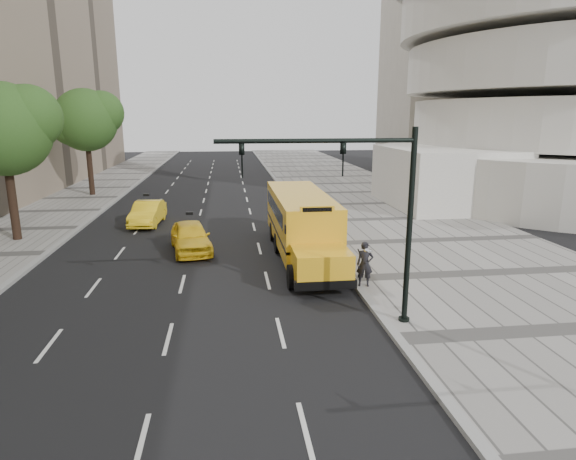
{
  "coord_description": "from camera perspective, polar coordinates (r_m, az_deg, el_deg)",
  "views": [
    {
      "loc": [
        0.97,
        -24.04,
        6.73
      ],
      "look_at": [
        3.5,
        -4.0,
        1.9
      ],
      "focal_mm": 30.0,
      "sensor_mm": 36.0,
      "label": 1
    }
  ],
  "objects": [
    {
      "name": "taxi_near",
      "position": [
        24.71,
        -11.47,
        -0.8
      ],
      "size": [
        2.56,
        4.74,
        1.53
      ],
      "primitive_type": "imported",
      "rotation": [
        0.0,
        0.0,
        0.18
      ],
      "color": "yellow",
      "rests_on": "ground"
    },
    {
      "name": "tree_c",
      "position": [
        43.85,
        -22.75,
        11.98
      ],
      "size": [
        5.74,
        5.1,
        8.89
      ],
      "color": "black",
      "rests_on": "ground"
    },
    {
      "name": "curb_far",
      "position": [
        26.51,
        -26.73,
        -2.57
      ],
      "size": [
        0.3,
        140.0,
        0.15
      ],
      "primitive_type": "cube",
      "color": "gray",
      "rests_on": "ground"
    },
    {
      "name": "pedestrian",
      "position": [
        19.14,
        9.1,
        -4.02
      ],
      "size": [
        0.72,
        0.55,
        1.78
      ],
      "primitive_type": "imported",
      "rotation": [
        0.0,
        0.0,
        -0.21
      ],
      "color": "black",
      "rests_on": "sidewalk_museum"
    },
    {
      "name": "guggenheim",
      "position": [
        51.61,
        28.02,
        19.59
      ],
      "size": [
        33.2,
        42.2,
        35.0
      ],
      "color": "silver",
      "rests_on": "ground"
    },
    {
      "name": "sidewalk_museum",
      "position": [
        27.28,
        16.91,
        -1.27
      ],
      "size": [
        12.0,
        140.0,
        0.15
      ],
      "primitive_type": "cube",
      "color": "gray",
      "rests_on": "ground"
    },
    {
      "name": "curb_museum",
      "position": [
        25.45,
        4.46,
        -1.75
      ],
      "size": [
        0.3,
        140.0,
        0.15
      ],
      "primitive_type": "cube",
      "color": "gray",
      "rests_on": "ground"
    },
    {
      "name": "tree_b",
      "position": [
        29.35,
        -30.55,
        10.33
      ],
      "size": [
        5.45,
        4.84,
        8.45
      ],
      "color": "black",
      "rests_on": "ground"
    },
    {
      "name": "ground",
      "position": [
        24.99,
        -9.16,
        -2.36
      ],
      "size": [
        140.0,
        140.0,
        0.0
      ],
      "primitive_type": "plane",
      "color": "black",
      "rests_on": "ground"
    },
    {
      "name": "taxi_far",
      "position": [
        31.5,
        -16.3,
        1.93
      ],
      "size": [
        1.86,
        4.56,
        1.47
      ],
      "primitive_type": "imported",
      "rotation": [
        0.0,
        0.0,
        -0.07
      ],
      "color": "yellow",
      "rests_on": "ground"
    },
    {
      "name": "school_bus",
      "position": [
        23.59,
        1.57,
        1.29
      ],
      "size": [
        2.96,
        11.56,
        3.19
      ],
      "color": "yellow",
      "rests_on": "ground"
    },
    {
      "name": "traffic_signal",
      "position": [
        14.96,
        9.33,
        3.11
      ],
      "size": [
        6.18,
        0.36,
        6.4
      ],
      "color": "black",
      "rests_on": "ground"
    }
  ]
}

